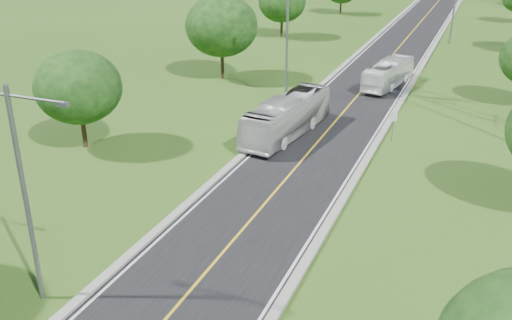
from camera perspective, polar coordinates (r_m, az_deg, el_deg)
The scene contains 12 objects.
ground at distance 67.02m, azimuth 12.28°, elevation 8.79°, with size 260.00×260.00×0.00m, color #2B5016.
road at distance 72.78m, azimuth 13.19°, elevation 9.84°, with size 8.00×150.00×0.06m, color black.
curb_left at distance 73.53m, azimuth 9.90°, elevation 10.30°, with size 0.50×150.00×0.22m, color gray.
curb_right at distance 72.23m, azimuth 16.55°, elevation 9.47°, with size 0.50×150.00×0.22m, color gray.
speed_limit_sign at distance 44.90m, azimuth 13.57°, elevation 3.76°, with size 0.55×0.09×2.40m.
streetlight_near_left at distance 25.60m, azimuth -22.35°, elevation -1.84°, with size 5.90×0.25×10.00m.
streetlight_mid_left at distance 53.00m, azimuth 3.13°, elevation 12.15°, with size 5.90×0.25×10.00m.
tree_lb at distance 43.57m, azimuth -17.34°, elevation 6.97°, with size 6.30×6.30×7.33m.
tree_lc at distance 61.01m, azimuth -3.47°, elevation 13.24°, with size 7.56×7.56×8.79m.
tree_ld at distance 83.78m, azimuth 2.62°, elevation 15.52°, with size 6.72×6.72×7.82m.
bus_outbound at distance 59.96m, azimuth 13.10°, elevation 8.41°, with size 2.22×9.48×2.64m, color white.
bus_inbound at distance 44.86m, azimuth 3.16°, elevation 4.40°, with size 2.62×11.21×3.12m, color silver.
Camera 1 is at (11.16, -4.13, 15.99)m, focal length 40.00 mm.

